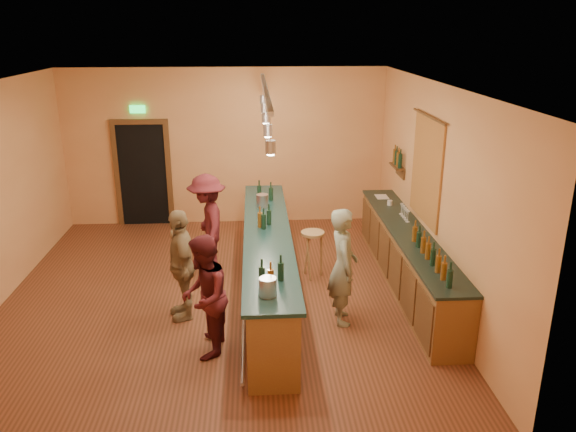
{
  "coord_description": "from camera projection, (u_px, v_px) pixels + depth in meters",
  "views": [
    {
      "loc": [
        0.57,
        -7.86,
        3.97
      ],
      "look_at": [
        1.08,
        0.2,
        1.22
      ],
      "focal_mm": 35.0,
      "sensor_mm": 36.0,
      "label": 1
    }
  ],
  "objects": [
    {
      "name": "doorway",
      "position": [
        143.0,
        172.0,
        11.49
      ],
      "size": [
        1.15,
        0.09,
        2.48
      ],
      "color": "black",
      "rests_on": "wall_back"
    },
    {
      "name": "bottle_shelf",
      "position": [
        398.0,
        160.0,
        10.12
      ],
      "size": [
        0.17,
        0.55,
        0.54
      ],
      "color": "#4D2D17",
      "rests_on": "wall_right"
    },
    {
      "name": "back_counter",
      "position": [
        407.0,
        258.0,
        8.86
      ],
      "size": [
        0.6,
        4.55,
        1.27
      ],
      "color": "brown",
      "rests_on": "floor"
    },
    {
      "name": "bar_stool",
      "position": [
        313.0,
        240.0,
        9.15
      ],
      "size": [
        0.38,
        0.38,
        0.79
      ],
      "rotation": [
        0.0,
        0.0,
        -0.22
      ],
      "color": "#AB8B4D",
      "rests_on": "floor"
    },
    {
      "name": "tapestry",
      "position": [
        426.0,
        170.0,
        8.65
      ],
      "size": [
        0.03,
        1.4,
        1.6
      ],
      "primitive_type": "cube",
      "color": "#9D3A1F",
      "rests_on": "wall_right"
    },
    {
      "name": "tasting_bar",
      "position": [
        268.0,
        259.0,
        8.52
      ],
      "size": [
        0.73,
        5.1,
        1.38
      ],
      "color": "brown",
      "rests_on": "floor"
    },
    {
      "name": "wall_front",
      "position": [
        191.0,
        314.0,
        4.85
      ],
      "size": [
        6.5,
        0.02,
        3.2
      ],
      "primitive_type": "cube",
      "color": "#D78C50",
      "rests_on": "floor"
    },
    {
      "name": "customer_a",
      "position": [
        204.0,
        297.0,
        6.93
      ],
      "size": [
        0.66,
        0.81,
        1.58
      ],
      "primitive_type": "imported",
      "rotation": [
        0.0,
        0.0,
        -1.65
      ],
      "color": "#59191E",
      "rests_on": "floor"
    },
    {
      "name": "ceiling",
      "position": [
        210.0,
        85.0,
        7.64
      ],
      "size": [
        6.5,
        7.0,
        0.02
      ],
      "primitive_type": "cube",
      "color": "silver",
      "rests_on": "wall_back"
    },
    {
      "name": "bartender",
      "position": [
        343.0,
        266.0,
        7.7
      ],
      "size": [
        0.4,
        0.61,
        1.67
      ],
      "primitive_type": "imported",
      "rotation": [
        0.0,
        0.0,
        1.58
      ],
      "color": "gray",
      "rests_on": "floor"
    },
    {
      "name": "customer_b",
      "position": [
        181.0,
        264.0,
        7.83
      ],
      "size": [
        0.61,
        1.01,
        1.61
      ],
      "primitive_type": "imported",
      "rotation": [
        0.0,
        0.0,
        -1.32
      ],
      "color": "#997A51",
      "rests_on": "floor"
    },
    {
      "name": "floor",
      "position": [
        219.0,
        296.0,
        8.67
      ],
      "size": [
        7.0,
        7.0,
        0.0
      ],
      "primitive_type": "plane",
      "color": "#582F19",
      "rests_on": "ground"
    },
    {
      "name": "customer_c",
      "position": [
        208.0,
        224.0,
        9.3
      ],
      "size": [
        0.8,
        1.18,
        1.69
      ],
      "primitive_type": "imported",
      "rotation": [
        0.0,
        0.0,
        -1.4
      ],
      "color": "#59191E",
      "rests_on": "floor"
    },
    {
      "name": "wall_back",
      "position": [
        225.0,
        148.0,
        11.46
      ],
      "size": [
        6.5,
        0.02,
        3.2
      ],
      "primitive_type": "cube",
      "color": "#D78C50",
      "rests_on": "floor"
    },
    {
      "name": "wall_right",
      "position": [
        434.0,
        193.0,
        8.35
      ],
      "size": [
        0.02,
        7.0,
        3.2
      ],
      "primitive_type": "cube",
      "color": "#D78C50",
      "rests_on": "floor"
    },
    {
      "name": "pendant_track",
      "position": [
        266.0,
        101.0,
        7.76
      ],
      "size": [
        0.11,
        4.6,
        0.5
      ],
      "color": "silver",
      "rests_on": "ceiling"
    }
  ]
}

